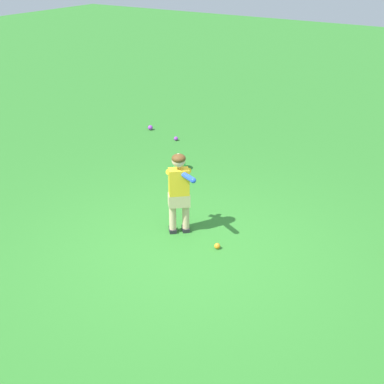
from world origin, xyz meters
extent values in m
plane|color=#2D7528|center=(0.00, 0.00, 0.00)|extent=(40.00, 40.00, 0.00)
cube|color=#232328|center=(-0.49, 0.34, 0.03)|extent=(0.17, 0.17, 0.05)
cylinder|color=#DBB28E|center=(-0.48, 0.33, 0.21)|extent=(0.09, 0.09, 0.34)
cube|color=#232328|center=(-0.36, 0.45, 0.03)|extent=(0.17, 0.17, 0.05)
cylinder|color=#DBB28E|center=(-0.35, 0.44, 0.21)|extent=(0.09, 0.09, 0.34)
cube|color=#C6B284|center=(-0.41, 0.38, 0.46)|extent=(0.30, 0.29, 0.16)
cube|color=yellow|center=(-0.41, 0.38, 0.71)|extent=(0.29, 0.28, 0.34)
sphere|color=#DBB28E|center=(-0.41, 0.38, 1.00)|extent=(0.17, 0.17, 0.17)
ellipsoid|color=#563819|center=(-0.40, 0.37, 1.02)|extent=(0.24, 0.24, 0.11)
sphere|color=blue|center=(-0.50, 0.49, 0.80)|extent=(0.04, 0.04, 0.04)
cylinder|color=black|center=(-0.43, 0.44, 0.81)|extent=(0.13, 0.10, 0.05)
cylinder|color=blue|center=(-0.23, 0.31, 0.85)|extent=(0.33, 0.25, 0.11)
sphere|color=blue|center=(-0.09, 0.21, 0.87)|extent=(0.07, 0.07, 0.07)
cylinder|color=yellow|center=(-0.51, 0.44, 0.81)|extent=(0.08, 0.31, 0.14)
cylinder|color=yellow|center=(-0.46, 0.48, 0.81)|extent=(0.31, 0.09, 0.14)
sphere|color=orange|center=(0.21, 0.29, 0.04)|extent=(0.07, 0.07, 0.07)
sphere|color=purple|center=(-2.42, 3.21, 0.04)|extent=(0.08, 0.08, 0.08)
sphere|color=purple|center=(-3.19, 3.44, 0.05)|extent=(0.10, 0.10, 0.10)
cylinder|color=green|center=(-1.58, 2.10, 0.09)|extent=(0.20, 0.20, 0.18)
torus|color=green|center=(-1.58, 2.10, 0.18)|extent=(0.22, 0.22, 0.02)
camera|label=1|loc=(3.01, -4.57, 3.42)|focal=49.84mm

